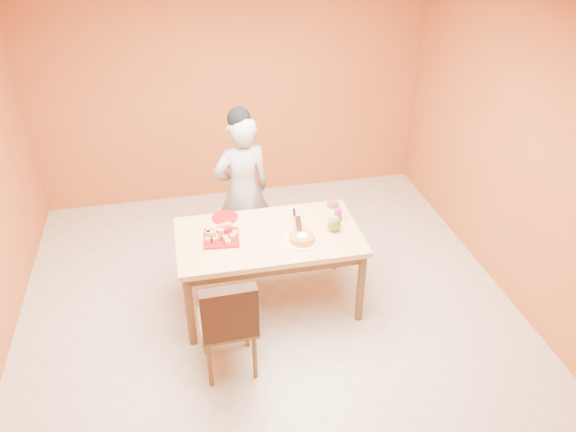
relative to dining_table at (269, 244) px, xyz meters
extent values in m
plane|color=beige|center=(-0.03, -0.33, -0.67)|extent=(5.00, 5.00, 0.00)
plane|color=white|center=(-0.03, -0.33, 2.03)|extent=(5.00, 5.00, 0.00)
plane|color=#BB632B|center=(-0.03, 2.17, 0.68)|extent=(4.50, 0.00, 4.50)
plane|color=#BB632B|center=(2.22, -0.33, 0.68)|extent=(0.00, 5.00, 5.00)
cube|color=tan|center=(0.00, 0.00, 0.07)|extent=(1.60, 0.90, 0.05)
cube|color=brown|center=(0.00, 0.00, -0.01)|extent=(1.48, 0.78, 0.10)
cylinder|color=brown|center=(-0.74, -0.39, -0.31)|extent=(0.07, 0.07, 0.71)
cylinder|color=brown|center=(-0.74, 0.39, -0.31)|extent=(0.07, 0.07, 0.71)
cylinder|color=brown|center=(0.74, -0.39, -0.31)|extent=(0.07, 0.07, 0.71)
cylinder|color=brown|center=(0.74, 0.39, -0.31)|extent=(0.07, 0.07, 0.71)
imported|color=gray|center=(-0.12, 0.76, 0.12)|extent=(0.64, 0.49, 1.57)
cube|color=maroon|center=(-0.41, 0.02, 0.10)|extent=(0.33, 0.33, 0.02)
cylinder|color=maroon|center=(-0.34, 0.35, 0.10)|extent=(0.32, 0.32, 0.01)
cylinder|color=white|center=(0.26, -0.16, 0.10)|extent=(0.34, 0.34, 0.01)
cylinder|color=#CA7834|center=(0.26, -0.16, 0.13)|extent=(0.22, 0.22, 0.05)
cube|color=silver|center=(0.27, 0.02, 0.16)|extent=(0.09, 0.25, 0.01)
ellipsoid|color=olive|center=(0.57, -0.06, 0.17)|extent=(0.15, 0.13, 0.16)
cylinder|color=#BC1C48|center=(0.66, 0.12, 0.15)|extent=(0.08, 0.08, 0.10)
cylinder|color=#3A200F|center=(0.68, 0.35, 0.11)|extent=(0.11, 0.11, 0.03)
camera|label=1|loc=(-0.68, -4.00, 2.81)|focal=35.00mm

